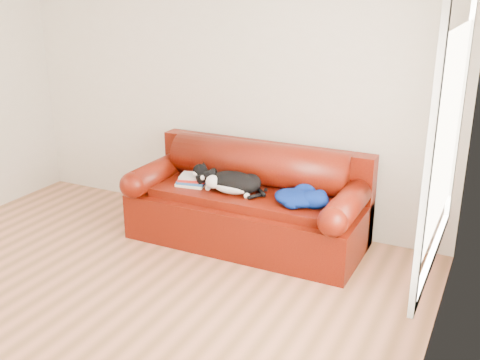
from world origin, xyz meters
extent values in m
plane|color=brown|center=(0.00, 0.00, 0.00)|extent=(4.50, 4.50, 0.00)
cube|color=beige|center=(0.00, 2.00, 1.30)|extent=(4.50, 0.02, 2.60)
cube|color=beige|center=(2.25, 0.00, 1.30)|extent=(0.02, 4.00, 2.60)
cube|color=white|center=(2.23, 0.30, 1.50)|extent=(0.01, 1.10, 1.30)
cube|color=white|center=(2.23, 0.30, 1.50)|extent=(0.03, 1.30, 1.50)
cube|color=#3C0204|center=(0.50, 1.50, 0.21)|extent=(2.10, 0.90, 0.42)
cube|color=#3C0204|center=(0.50, 1.45, 0.45)|extent=(1.66, 0.62, 0.10)
cylinder|color=black|center=(-0.43, 1.17, 0.03)|extent=(0.06, 0.06, 0.05)
cylinder|color=black|center=(1.43, 1.17, 0.03)|extent=(0.06, 0.06, 0.05)
cylinder|color=black|center=(-0.43, 1.83, 0.03)|extent=(0.06, 0.06, 0.05)
cylinder|color=black|center=(1.43, 1.83, 0.03)|extent=(0.06, 0.06, 0.05)
cube|color=#3C0204|center=(0.50, 1.86, 0.42)|extent=(2.10, 0.18, 0.85)
cylinder|color=#3C0204|center=(0.50, 1.75, 0.68)|extent=(1.70, 0.40, 0.40)
cylinder|color=#3C0204|center=(-0.43, 1.50, 0.54)|extent=(0.24, 0.88, 0.24)
sphere|color=#3C0204|center=(-0.43, 1.06, 0.54)|extent=(0.24, 0.24, 0.24)
cylinder|color=#3C0204|center=(1.43, 1.50, 0.54)|extent=(0.24, 0.88, 0.24)
sphere|color=#3C0204|center=(1.43, 1.06, 0.54)|extent=(0.24, 0.24, 0.24)
cube|color=#F0E7CF|center=(-0.01, 1.40, 0.51)|extent=(0.29, 0.24, 0.02)
cube|color=white|center=(-0.01, 1.40, 0.51)|extent=(0.28, 0.22, 0.02)
cube|color=#1F5BAB|center=(-0.01, 1.40, 0.54)|extent=(0.29, 0.24, 0.02)
cube|color=white|center=(-0.01, 1.40, 0.54)|extent=(0.27, 0.23, 0.02)
cube|color=red|center=(-0.01, 1.40, 0.56)|extent=(0.29, 0.24, 0.02)
cube|color=white|center=(-0.01, 1.40, 0.56)|extent=(0.27, 0.23, 0.02)
cube|color=silver|center=(-0.01, 1.40, 0.59)|extent=(0.29, 0.25, 0.02)
cube|color=white|center=(-0.01, 1.40, 0.59)|extent=(0.27, 0.23, 0.02)
ellipsoid|color=black|center=(0.42, 1.38, 0.60)|extent=(0.52, 0.37, 0.19)
ellipsoid|color=white|center=(0.42, 1.32, 0.56)|extent=(0.35, 0.23, 0.12)
ellipsoid|color=white|center=(0.25, 1.30, 0.60)|extent=(0.16, 0.15, 0.12)
ellipsoid|color=black|center=(0.56, 1.43, 0.58)|extent=(0.24, 0.24, 0.17)
ellipsoid|color=black|center=(0.13, 1.30, 0.66)|extent=(0.17, 0.16, 0.12)
ellipsoid|color=white|center=(0.11, 1.26, 0.64)|extent=(0.08, 0.07, 0.05)
sphere|color=#BF7272|center=(0.09, 1.25, 0.65)|extent=(0.02, 0.02, 0.02)
cone|color=black|center=(0.15, 1.27, 0.71)|extent=(0.06, 0.06, 0.06)
cone|color=black|center=(0.13, 1.34, 0.71)|extent=(0.06, 0.06, 0.06)
cylinder|color=black|center=(0.66, 1.43, 0.53)|extent=(0.14, 0.15, 0.04)
sphere|color=white|center=(0.22, 1.27, 0.52)|extent=(0.04, 0.04, 0.04)
sphere|color=white|center=(0.58, 1.31, 0.52)|extent=(0.04, 0.04, 0.04)
ellipsoid|color=#020747|center=(1.03, 1.38, 0.56)|extent=(0.46, 0.43, 0.13)
ellipsoid|color=#020747|center=(1.17, 1.37, 0.57)|extent=(0.28, 0.26, 0.15)
ellipsoid|color=#020747|center=(0.92, 1.42, 0.55)|extent=(0.29, 0.32, 0.10)
ellipsoid|color=#020747|center=(1.04, 1.50, 0.57)|extent=(0.23, 0.20, 0.15)
ellipsoid|color=#020747|center=(1.01, 1.28, 0.55)|extent=(0.18, 0.19, 0.09)
ellipsoid|color=#B5B7C7|center=(1.11, 1.33, 0.58)|extent=(0.18, 0.10, 0.04)
camera|label=1|loc=(2.53, -2.75, 2.24)|focal=42.00mm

